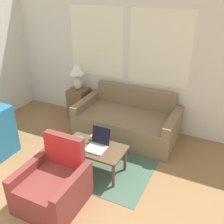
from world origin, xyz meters
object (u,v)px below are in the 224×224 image
at_px(armchair, 54,185).
at_px(table_lamp, 77,72).
at_px(couch, 128,122).
at_px(snack_bowl, 77,140).
at_px(cup_navy, 93,138).
at_px(laptop, 98,144).
at_px(coffee_table, 94,150).

bearing_deg(armchair, table_lamp, 114.47).
height_order(couch, table_lamp, table_lamp).
bearing_deg(table_lamp, snack_bowl, -58.34).
relative_size(couch, armchair, 2.13).
relative_size(couch, snack_bowl, 8.47).
height_order(table_lamp, cup_navy, table_lamp).
bearing_deg(laptop, snack_bowl, -179.36).
relative_size(table_lamp, coffee_table, 0.60).
distance_m(couch, cup_navy, 1.04).
distance_m(armchair, cup_navy, 0.95).
bearing_deg(snack_bowl, laptop, 0.64).
bearing_deg(laptop, cup_navy, 137.36).
height_order(couch, snack_bowl, couch).
xyz_separation_m(couch, laptop, (0.01, -1.15, 0.22)).
bearing_deg(cup_navy, couch, 81.51).
bearing_deg(armchair, coffee_table, 78.08).
distance_m(armchair, coffee_table, 0.79).
height_order(armchair, table_lamp, table_lamp).
height_order(armchair, laptop, armchair).
xyz_separation_m(laptop, cup_navy, (-0.16, 0.14, -0.02)).
height_order(armchair, coffee_table, armchair).
relative_size(coffee_table, snack_bowl, 4.30).
bearing_deg(table_lamp, cup_navy, -49.55).
height_order(armchair, snack_bowl, armchair).
bearing_deg(laptop, table_lamp, 131.26).
height_order(table_lamp, snack_bowl, table_lamp).
bearing_deg(table_lamp, couch, -9.57).
bearing_deg(cup_navy, coffee_table, -58.11).
xyz_separation_m(couch, cup_navy, (-0.15, -1.01, 0.20)).
xyz_separation_m(laptop, snack_bowl, (-0.35, -0.00, -0.03)).
bearing_deg(cup_navy, armchair, -93.55).
xyz_separation_m(couch, coffee_table, (-0.05, -1.18, 0.11)).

